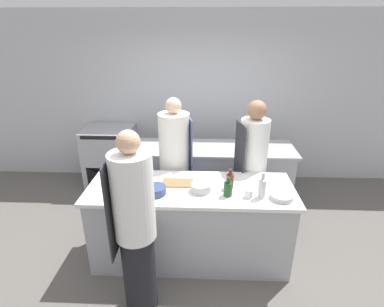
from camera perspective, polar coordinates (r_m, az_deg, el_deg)
name	(u,v)px	position (r m, az deg, el deg)	size (l,w,h in m)	color
ground_plane	(191,254)	(3.80, -0.24, -18.61)	(16.00, 16.00, 0.00)	#605B56
wall_back	(197,100)	(5.10, 0.86, 10.22)	(8.00, 0.06, 2.80)	silver
prep_counter	(191,222)	(3.51, -0.25, -12.97)	(2.24, 0.80, 0.92)	#A8AAAF
pass_counter	(211,175)	(4.53, 3.73, -4.18)	(2.37, 0.72, 0.92)	#A8AAAF
oven_range	(111,157)	(5.24, -15.17, -0.60)	(0.78, 0.69, 1.00)	#A8AAAF
chef_at_prep_near	(135,228)	(2.72, -10.75, -13.81)	(0.37, 0.36, 1.80)	black
chef_at_stove	(175,165)	(3.87, -3.25, -2.21)	(0.43, 0.41, 1.76)	black
chef_at_pass_far	(252,169)	(3.82, 11.30, -2.88)	(0.39, 0.37, 1.75)	black
bottle_olive_oil	(262,188)	(3.11, 13.18, -6.35)	(0.08, 0.08, 0.28)	silver
bottle_vinegar	(228,188)	(3.09, 6.87, -6.62)	(0.09, 0.09, 0.21)	#19471E
bottle_wine	(136,185)	(3.19, -10.71, -5.90)	(0.09, 0.09, 0.20)	#B2A84C
bottle_cooking_oil	(230,180)	(3.24, 7.23, -5.12)	(0.08, 0.08, 0.22)	#5B2319
bottle_sauce	(121,167)	(3.64, -13.40, -2.45)	(0.07, 0.07, 0.20)	#2D5175
bowl_mixing_large	(155,190)	(3.14, -7.03, -6.96)	(0.23, 0.23, 0.09)	navy
bowl_prep_small	(201,187)	(3.17, 1.69, -6.46)	(0.22, 0.22, 0.09)	#B7BABC
bowl_ceramic_blue	(282,196)	(3.18, 16.71, -7.81)	(0.24, 0.24, 0.05)	#B7BABC
bowl_wooden_salad	(115,182)	(3.42, -14.49, -5.23)	(0.25, 0.25, 0.05)	tan
cup	(249,193)	(3.12, 10.76, -7.48)	(0.08, 0.08, 0.08)	white
cutting_board	(178,183)	(3.34, -2.74, -5.60)	(0.34, 0.20, 0.01)	olive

